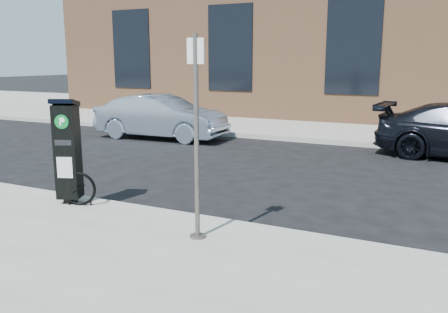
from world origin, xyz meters
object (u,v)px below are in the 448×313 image
Objects in this scene: parking_kiosk at (67,150)px; sign_pole at (197,140)px; car_silver at (161,117)px; bike_rack at (79,189)px.

parking_kiosk is 0.65× the size of sign_pole.
car_silver is (-5.54, 7.52, -0.77)m from sign_pole.
sign_pole is at bearing -30.38° from bike_rack.
bike_rack is 7.75m from car_silver.
parking_kiosk is 0.41× the size of car_silver.
bike_rack is at bearing -33.46° from parking_kiosk.
parking_kiosk is 2.78m from sign_pole.
sign_pole reaches higher than parking_kiosk.
parking_kiosk is at bearing 148.17° from bike_rack.
car_silver is (-2.83, 7.05, -0.34)m from parking_kiosk.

